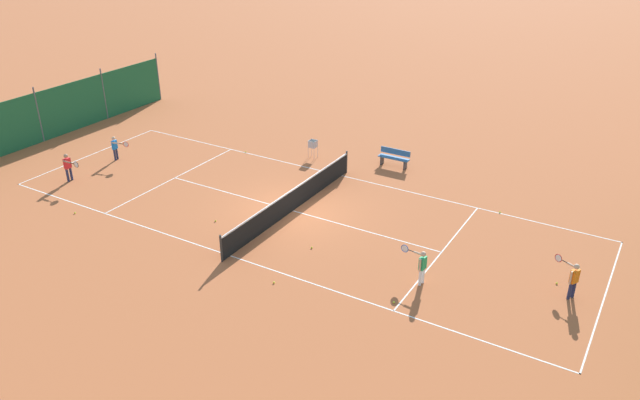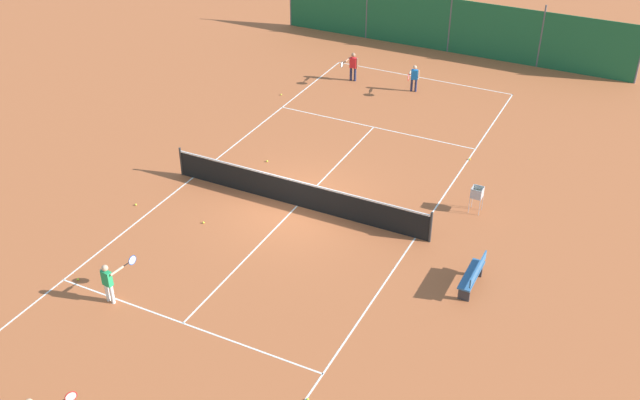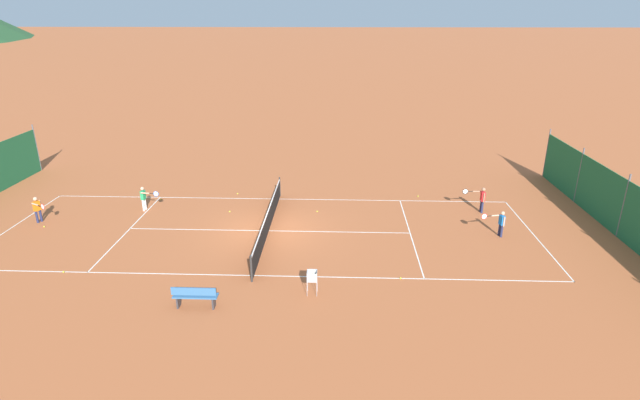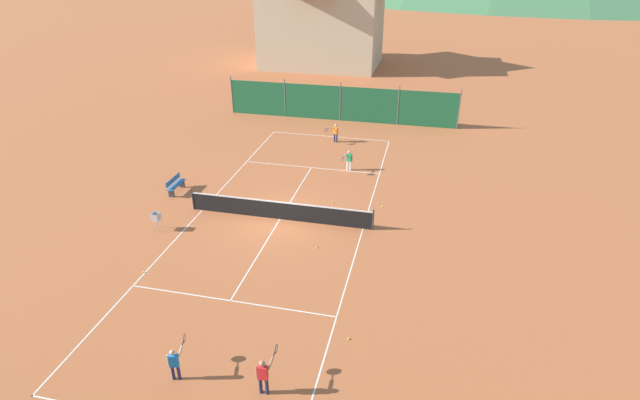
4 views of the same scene
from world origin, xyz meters
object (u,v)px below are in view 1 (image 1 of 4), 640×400
at_px(player_near_baseline, 573,278).
at_px(courtside_bench, 394,157).
at_px(tennis_ball_alley_left, 500,212).
at_px(ball_hopper, 313,145).
at_px(tennis_ball_alley_right, 557,283).
at_px(tennis_ball_near_corner, 394,302).
at_px(tennis_ball_mid_court, 75,213).
at_px(tennis_ball_by_net_right, 215,221).
at_px(tennis_ball_by_net_left, 246,152).
at_px(player_far_baseline, 68,165).
at_px(tennis_net, 293,200).
at_px(player_near_service, 115,146).
at_px(tennis_ball_far_corner, 274,283).
at_px(player_far_service, 421,265).
at_px(tennis_ball_service_box, 312,248).

relative_size(player_near_baseline, courtside_bench, 0.84).
relative_size(tennis_ball_alley_left, ball_hopper, 0.07).
height_order(player_near_baseline, tennis_ball_alley_right, player_near_baseline).
height_order(tennis_ball_alley_right, tennis_ball_near_corner, same).
bearing_deg(tennis_ball_near_corner, tennis_ball_mid_court, -85.81).
xyz_separation_m(tennis_ball_by_net_right, tennis_ball_near_corner, (1.37, 8.34, 0.00)).
bearing_deg(courtside_bench, tennis_ball_by_net_right, -23.03).
bearing_deg(tennis_ball_near_corner, tennis_ball_by_net_left, -123.81).
bearing_deg(player_far_baseline, tennis_net, 104.56).
bearing_deg(player_near_baseline, player_near_service, -91.95).
relative_size(tennis_ball_alley_right, courtside_bench, 0.04).
distance_m(tennis_ball_alley_right, ball_hopper, 13.75).
relative_size(tennis_ball_by_net_right, tennis_ball_far_corner, 1.00).
distance_m(player_far_service, tennis_ball_alley_right, 4.58).
relative_size(player_near_service, tennis_ball_service_box, 17.98).
xyz_separation_m(tennis_ball_near_corner, ball_hopper, (-9.01, -8.50, 0.62)).
xyz_separation_m(player_near_baseline, tennis_ball_far_corner, (4.20, -8.58, -0.70)).
xyz_separation_m(player_far_service, tennis_ball_service_box, (-0.08, -4.26, -0.69)).
relative_size(tennis_net, player_near_service, 7.74).
xyz_separation_m(tennis_ball_alley_right, courtside_bench, (-6.32, -8.83, 0.42)).
xyz_separation_m(tennis_net, tennis_ball_far_corner, (4.75, 2.34, -0.47)).
relative_size(player_near_baseline, tennis_ball_alley_right, 19.16).
bearing_deg(tennis_ball_service_box, player_near_baseline, 100.58).
xyz_separation_m(player_near_service, tennis_ball_by_net_right, (2.53, 8.17, -0.66)).
height_order(player_near_baseline, tennis_ball_mid_court, player_near_baseline).
bearing_deg(tennis_ball_mid_court, tennis_ball_by_net_left, 167.79).
bearing_deg(ball_hopper, player_far_baseline, -44.94).
distance_m(tennis_ball_alley_right, tennis_ball_by_net_left, 16.45).
height_order(player_near_baseline, player_near_service, player_near_baseline).
bearing_deg(tennis_ball_by_net_left, tennis_ball_mid_court, -12.21).
distance_m(player_far_baseline, tennis_ball_by_net_left, 8.28).
bearing_deg(tennis_ball_mid_court, ball_hopper, 152.74).
height_order(tennis_ball_alley_right, tennis_ball_far_corner, same).
xyz_separation_m(player_near_baseline, player_far_service, (1.71, -4.42, -0.02)).
height_order(player_far_baseline, tennis_ball_far_corner, player_far_baseline).
bearing_deg(tennis_ball_alley_right, tennis_net, -89.87).
xyz_separation_m(tennis_net, courtside_bench, (-6.34, 1.59, -0.05)).
distance_m(tennis_ball_near_corner, courtside_bench, 11.09).
height_order(tennis_ball_near_corner, tennis_ball_far_corner, same).
xyz_separation_m(tennis_ball_by_net_right, tennis_ball_far_corner, (2.40, 4.45, 0.00)).
bearing_deg(tennis_ball_far_corner, player_near_baseline, 116.11).
distance_m(player_near_service, tennis_ball_alley_right, 20.71).
height_order(player_near_service, tennis_ball_alley_right, player_near_service).
distance_m(player_far_service, courtside_bench, 9.90).
bearing_deg(tennis_ball_by_net_left, player_near_service, -50.30).
bearing_deg(tennis_ball_far_corner, tennis_ball_by_net_right, -118.31).
height_order(tennis_ball_mid_court, ball_hopper, ball_hopper).
relative_size(tennis_net, courtside_bench, 6.12).
bearing_deg(tennis_ball_service_box, tennis_ball_by_net_right, -87.57).
relative_size(tennis_ball_by_net_right, tennis_ball_alley_left, 1.00).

